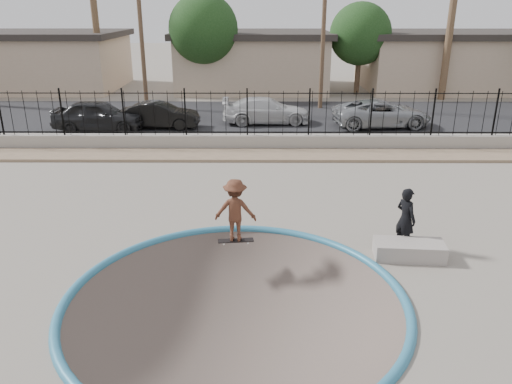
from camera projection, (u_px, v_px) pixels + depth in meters
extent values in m
cube|color=slate|center=(248.00, 162.00, 22.61)|extent=(120.00, 120.00, 2.20)
torus|color=teal|center=(235.00, 300.00, 10.05)|extent=(7.04, 7.04, 0.20)
cube|color=#947C61|center=(247.00, 155.00, 19.58)|extent=(42.00, 1.60, 0.11)
cube|color=gray|center=(247.00, 142.00, 20.52)|extent=(42.00, 0.45, 0.60)
cube|color=black|center=(247.00, 132.00, 20.38)|extent=(40.00, 0.04, 0.03)
cube|color=black|center=(247.00, 93.00, 19.82)|extent=(40.00, 0.04, 0.04)
cube|color=black|center=(250.00, 115.00, 26.89)|extent=(90.00, 8.00, 0.04)
cube|color=tan|center=(40.00, 63.00, 35.26)|extent=(11.00, 8.00, 3.50)
cube|color=#2D2724|center=(36.00, 34.00, 34.57)|extent=(11.60, 8.60, 0.40)
cube|color=tan|center=(252.00, 63.00, 35.18)|extent=(10.00, 8.00, 3.50)
cube|color=#2D2724|center=(252.00, 34.00, 34.50)|extent=(10.60, 8.60, 0.40)
cube|color=tan|center=(451.00, 63.00, 35.11)|extent=(12.00, 8.00, 3.50)
cube|color=#2D2724|center=(455.00, 34.00, 34.43)|extent=(12.60, 8.60, 0.40)
cylinder|color=brown|center=(96.00, 23.00, 31.92)|extent=(0.44, 0.44, 9.00)
cylinder|color=brown|center=(452.00, 16.00, 29.77)|extent=(0.44, 0.44, 10.00)
cylinder|color=#473323|center=(141.00, 26.00, 27.22)|extent=(0.24, 0.24, 9.00)
cylinder|color=#473323|center=(324.00, 21.00, 27.08)|extent=(0.24, 0.24, 9.50)
cylinder|color=#473323|center=(205.00, 73.00, 32.01)|extent=(0.34, 0.34, 3.00)
sphere|color=#143311|center=(203.00, 29.00, 31.06)|extent=(4.32, 4.32, 4.32)
cylinder|color=#473323|center=(358.00, 73.00, 32.94)|extent=(0.34, 0.34, 2.75)
sphere|color=#143311|center=(360.00, 34.00, 32.07)|extent=(3.96, 3.96, 3.96)
imported|color=brown|center=(235.00, 214.00, 12.21)|extent=(1.06, 0.66, 1.58)
cube|color=black|center=(236.00, 240.00, 12.46)|extent=(0.91, 0.32, 0.02)
cylinder|color=silver|center=(224.00, 244.00, 12.37)|extent=(0.06, 0.04, 0.06)
cylinder|color=silver|center=(224.00, 241.00, 12.52)|extent=(0.06, 0.04, 0.06)
cylinder|color=silver|center=(248.00, 243.00, 12.42)|extent=(0.06, 0.04, 0.06)
cylinder|color=silver|center=(248.00, 240.00, 12.58)|extent=(0.06, 0.04, 0.06)
imported|color=black|center=(406.00, 219.00, 11.97)|extent=(0.61, 0.68, 1.55)
cube|color=gray|center=(409.00, 250.00, 11.69)|extent=(1.65, 0.82, 0.40)
imported|color=black|center=(99.00, 115.00, 23.30)|extent=(4.24, 1.77, 1.43)
imported|color=black|center=(159.00, 115.00, 23.84)|extent=(3.78, 1.42, 1.23)
imported|color=silver|center=(266.00, 111.00, 24.79)|extent=(4.44, 1.99, 1.26)
imported|color=gray|center=(382.00, 113.00, 24.06)|extent=(4.85, 2.59, 1.30)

